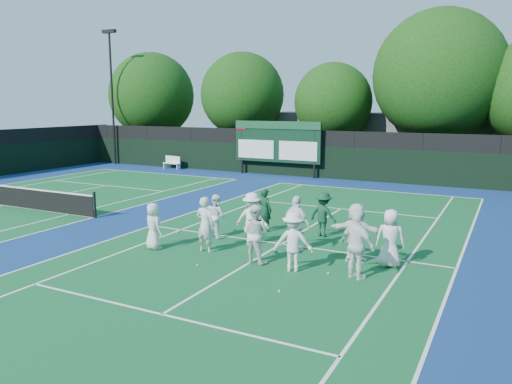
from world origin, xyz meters
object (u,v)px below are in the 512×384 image
at_px(scoreboard, 277,142).
at_px(tennis_net, 5,195).
at_px(coach_left, 265,210).
at_px(bench, 172,162).

xyz_separation_m(scoreboard, tennis_net, (-6.99, -14.59, -1.70)).
bearing_deg(coach_left, bench, -29.72).
xyz_separation_m(tennis_net, coach_left, (12.72, 1.31, 0.30)).
bearing_deg(tennis_net, scoreboard, 64.40).
distance_m(bench, coach_left, 19.12).
distance_m(scoreboard, coach_left, 14.53).
height_order(scoreboard, tennis_net, scoreboard).
height_order(tennis_net, bench, tennis_net).
xyz_separation_m(tennis_net, bench, (-1.25, 14.37, 0.01)).
bearing_deg(tennis_net, bench, 94.96).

